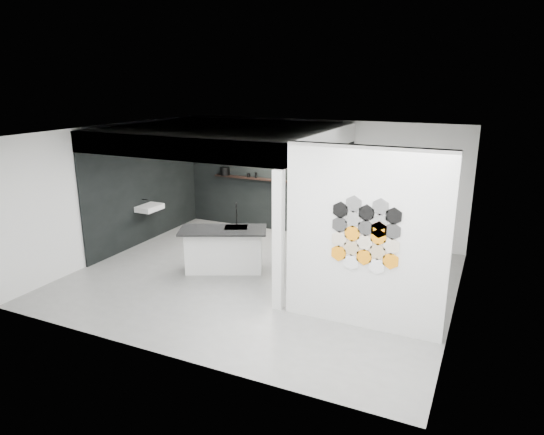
{
  "coord_description": "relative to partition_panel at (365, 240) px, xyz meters",
  "views": [
    {
      "loc": [
        3.86,
        -7.76,
        3.7
      ],
      "look_at": [
        0.1,
        0.3,
        1.15
      ],
      "focal_mm": 32.0,
      "sensor_mm": 36.0,
      "label": 1
    }
  ],
  "objects": [
    {
      "name": "hex_tile_cluster",
      "position": [
        0.03,
        -0.09,
        0.1
      ],
      "size": [
        1.04,
        0.02,
        1.16
      ],
      "color": "orange",
      "rests_on": "partition_panel"
    },
    {
      "name": "bay_clad_back",
      "position": [
        -3.52,
        3.97,
        -0.22
      ],
      "size": [
        4.4,
        0.04,
        2.35
      ],
      "primitive_type": "cube",
      "color": "black",
      "rests_on": "floor"
    },
    {
      "name": "bay_clad_left",
      "position": [
        -5.7,
        2.0,
        -0.22
      ],
      "size": [
        0.04,
        4.0,
        2.35
      ],
      "primitive_type": "cube",
      "color": "black",
      "rests_on": "floor"
    },
    {
      "name": "floor",
      "position": [
        -2.23,
        1.0,
        -1.4
      ],
      "size": [
        7.0,
        6.0,
        0.01
      ],
      "primitive_type": "cube",
      "color": "slate"
    },
    {
      "name": "glass_bowl",
      "position": [
        -2.08,
        3.87,
        -0.03
      ],
      "size": [
        0.15,
        0.15,
        0.09
      ],
      "primitive_type": "cylinder",
      "rotation": [
        0.0,
        0.0,
        0.15
      ],
      "color": "gray",
      "rests_on": "display_shelf"
    },
    {
      "name": "fascia_beam",
      "position": [
        -3.52,
        0.08,
        1.15
      ],
      "size": [
        4.4,
        0.16,
        0.4
      ],
      "primitive_type": "cube",
      "color": "silver",
      "rests_on": "corner_column"
    },
    {
      "name": "bottle_dark",
      "position": [
        -3.77,
        3.87,
        -0.01
      ],
      "size": [
        0.06,
        0.06,
        0.14
      ],
      "primitive_type": "cylinder",
      "rotation": [
        0.0,
        0.0,
        -0.18
      ],
      "color": "black",
      "rests_on": "display_shelf"
    },
    {
      "name": "kettle",
      "position": [
        -2.46,
        3.87,
        -0.01
      ],
      "size": [
        0.19,
        0.19,
        0.13
      ],
      "primitive_type": "ellipsoid",
      "rotation": [
        0.0,
        0.0,
        0.27
      ],
      "color": "black",
      "rests_on": "display_shelf"
    },
    {
      "name": "display_shelf",
      "position": [
        -3.43,
        3.87,
        -0.1
      ],
      "size": [
        3.0,
        0.15,
        0.04
      ],
      "primitive_type": "cube",
      "color": "black",
      "rests_on": "bay_clad_back"
    },
    {
      "name": "corner_column",
      "position": [
        -1.41,
        0.0,
        -0.22
      ],
      "size": [
        0.16,
        0.16,
        2.35
      ],
      "primitive_type": "cube",
      "color": "silver",
      "rests_on": "floor"
    },
    {
      "name": "partition_panel",
      "position": [
        0.0,
        0.0,
        0.0
      ],
      "size": [
        2.45,
        0.15,
        2.8
      ],
      "primitive_type": "cube",
      "color": "silver",
      "rests_on": "floor"
    },
    {
      "name": "bulkhead",
      "position": [
        -3.52,
        2.0,
        1.15
      ],
      "size": [
        4.4,
        4.0,
        0.4
      ],
      "primitive_type": "cube",
      "color": "silver",
      "rests_on": "corner_column"
    },
    {
      "name": "stockpot",
      "position": [
        -4.66,
        3.87,
        0.02
      ],
      "size": [
        0.33,
        0.33,
        0.2
      ],
      "primitive_type": "cylinder",
      "rotation": [
        0.0,
        0.0,
        0.42
      ],
      "color": "black",
      "rests_on": "display_shelf"
    },
    {
      "name": "wall_basin",
      "position": [
        -5.46,
        1.8,
        -0.55
      ],
      "size": [
        0.4,
        0.6,
        0.12
      ],
      "primitive_type": "cube",
      "color": "silver",
      "rests_on": "bay_clad_left"
    },
    {
      "name": "kitchen_island",
      "position": [
        -3.06,
        1.04,
        -0.94
      ],
      "size": [
        1.84,
        1.38,
        1.36
      ],
      "rotation": [
        0.0,
        0.0,
        0.44
      ],
      "color": "silver",
      "rests_on": "floor"
    },
    {
      "name": "glass_vase",
      "position": [
        -2.08,
        3.87,
        -0.01
      ],
      "size": [
        0.13,
        0.13,
        0.14
      ],
      "primitive_type": "cylinder",
      "rotation": [
        0.0,
        0.0,
        -0.4
      ],
      "color": "gray",
      "rests_on": "display_shelf"
    },
    {
      "name": "utensil_cup",
      "position": [
        -3.97,
        3.87,
        -0.03
      ],
      "size": [
        0.1,
        0.1,
        0.1
      ],
      "primitive_type": "cylinder",
      "rotation": [
        0.0,
        0.0,
        0.38
      ],
      "color": "black",
      "rests_on": "display_shelf"
    }
  ]
}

